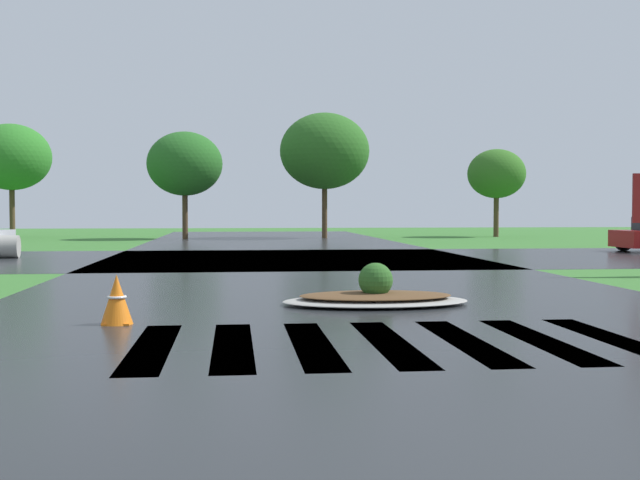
# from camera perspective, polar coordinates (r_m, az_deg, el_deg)

# --- Properties ---
(asphalt_roadway) EXTENTS (11.54, 80.00, 0.01)m
(asphalt_roadway) POSITION_cam_1_polar(r_m,az_deg,el_deg) (14.09, 1.14, -4.06)
(asphalt_roadway) COLOR #232628
(asphalt_roadway) RESTS_ON ground
(asphalt_cross_road) EXTENTS (90.00, 10.39, 0.01)m
(asphalt_cross_road) POSITION_cam_1_polar(r_m,az_deg,el_deg) (24.79, -2.03, -1.33)
(asphalt_cross_road) COLOR #232628
(asphalt_cross_road) RESTS_ON ground
(crosswalk_stripes) EXTENTS (5.85, 3.29, 0.01)m
(crosswalk_stripes) POSITION_cam_1_polar(r_m,az_deg,el_deg) (9.33, 4.96, -7.31)
(crosswalk_stripes) COLOR white
(crosswalk_stripes) RESTS_ON ground
(median_island) EXTENTS (3.02, 1.70, 0.68)m
(median_island) POSITION_cam_1_polar(r_m,az_deg,el_deg) (12.93, 3.99, -4.02)
(median_island) COLOR #9E9B93
(median_island) RESTS_ON ground
(traffic_cone) EXTENTS (0.43, 0.43, 0.67)m
(traffic_cone) POSITION_cam_1_polar(r_m,az_deg,el_deg) (11.05, -14.32, -4.18)
(traffic_cone) COLOR orange
(traffic_cone) RESTS_ON ground
(background_treeline) EXTENTS (38.48, 6.51, 6.58)m
(background_treeline) POSITION_cam_1_polar(r_m,az_deg,el_deg) (42.77, -12.19, 5.48)
(background_treeline) COLOR #4C3823
(background_treeline) RESTS_ON ground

